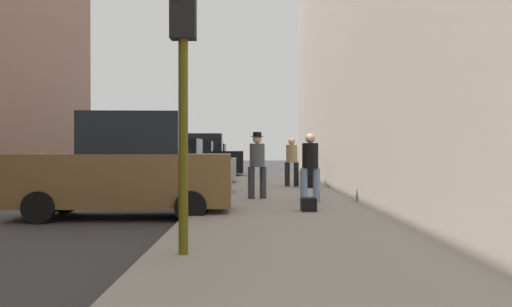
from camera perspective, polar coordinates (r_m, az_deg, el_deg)
The scene contains 14 objects.
ground_plane at distance 14.13m, azimuth -22.79°, elevation -5.57°, with size 120.00×120.00×0.00m, color #38383A.
sidewalk at distance 13.08m, azimuth 2.43°, elevation -5.69°, with size 4.00×40.00×0.15m, color gray.
parked_bronze_suv at distance 12.53m, azimuth -12.90°, elevation -1.58°, with size 4.67×2.20×2.25m.
parked_gray_coupe at distance 17.75m, azimuth -9.17°, elevation -1.57°, with size 4.25×2.15×1.79m.
parked_silver_sedan at distance 23.05m, azimuth -7.13°, elevation -1.11°, with size 4.24×2.13×1.79m.
parked_black_suv at distance 28.92m, azimuth -5.75°, elevation -0.42°, with size 4.62×2.09×2.25m.
parked_dark_green_sedan at distance 34.18m, azimuth -4.91°, elevation -0.60°, with size 4.24×2.13×1.79m.
fire_hydrant at distance 17.93m, azimuth -3.29°, elevation -2.67°, with size 0.42×0.22×0.70m.
traffic_light at distance 7.32m, azimuth -7.29°, elevation 10.54°, with size 0.32×0.32×3.60m.
pedestrian_in_tan_coat at distance 20.22m, azimuth 3.60°, elevation -0.60°, with size 0.52×0.44×1.71m.
pedestrian_with_beanie at distance 15.21m, azimuth 0.12°, elevation -0.82°, with size 0.52×0.47×1.78m.
pedestrian_in_jeans at distance 14.14m, azimuth 5.44°, elevation -1.05°, with size 0.52×0.44×1.71m.
rolling_suitcase at distance 19.73m, azimuth 5.35°, elevation -2.41°, with size 0.37×0.57×1.04m.
duffel_bag at distance 12.27m, azimuth 5.27°, elevation -5.09°, with size 0.32×0.44×0.28m.
Camera 1 is at (5.37, -12.99, 1.48)m, focal length 40.00 mm.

